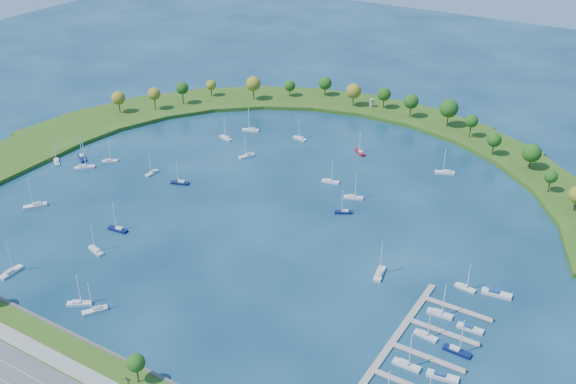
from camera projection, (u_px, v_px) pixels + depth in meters
The scene contains 36 objects.
ground at pixel (271, 202), 279.14m from camera, with size 700.00×700.00×0.00m, color #07273E.
south_shoreline at pixel (32, 384), 186.63m from camera, with size 420.00×43.10×11.60m.
breakwater at pixel (246, 136), 336.43m from camera, with size 286.74×247.64×2.00m.
breakwater_trees at pixel (356, 107), 345.57m from camera, with size 236.48×87.97×14.76m.
harbor_tower at pixel (372, 103), 367.82m from camera, with size 2.60×2.60×4.41m.
dock_system at pixel (405, 366), 194.10m from camera, with size 24.28×82.00×1.60m.
moored_boat_0 at pixel (353, 197), 281.49m from camera, with size 8.40×5.20×11.97m.
moored_boat_1 at pixel (79, 303), 218.88m from camera, with size 7.78×6.45×11.71m.
moored_boat_2 at pixel (57, 161), 311.34m from camera, with size 7.57×6.19×11.35m.
moored_boat_3 at pixel (251, 130), 343.91m from camera, with size 8.92×5.31×12.67m.
moored_boat_4 at pixel (226, 137), 335.28m from camera, with size 7.97×4.32×11.28m.
moored_boat_5 at pixel (95, 310), 215.71m from camera, with size 6.19×8.03×11.85m.
moored_boat_6 at pixel (110, 160), 312.35m from camera, with size 6.69×6.27×10.54m.
moored_boat_7 at pixel (344, 211), 270.95m from camera, with size 7.18×5.28×10.48m.
moored_boat_8 at pixel (11, 271), 234.16m from camera, with size 2.81×8.85×12.87m.
moored_boat_9 at pixel (82, 157), 315.18m from camera, with size 8.85×6.78×13.04m.
moored_boat_10 at pixel (445, 172), 301.70m from camera, with size 9.03×5.75×12.90m.
moored_boat_11 at pixel (152, 172), 301.53m from camera, with size 2.05×6.95×10.17m.
moored_boat_12 at pixel (84, 167), 306.16m from camera, with size 8.04×8.21×13.19m.
moored_boat_13 at pixel (35, 205), 275.16m from camera, with size 7.49×9.02×13.59m.
moored_boat_14 at pixel (300, 138), 334.89m from camera, with size 7.63×3.18×10.88m.
moored_boat_15 at pixel (360, 152), 320.43m from camera, with size 7.33×6.37×11.20m.
moored_boat_16 at pixel (180, 182), 293.14m from camera, with size 8.21×4.89×11.68m.
moored_boat_17 at pixel (96, 250), 246.14m from camera, with size 8.25×4.33×11.68m.
moored_boat_18 at pixel (330, 181), 294.14m from camera, with size 8.05×4.03×11.40m.
moored_boat_19 at pixel (118, 229), 259.16m from camera, with size 8.36×3.12×12.00m.
moored_boat_20 at pixel (380, 273), 233.28m from camera, with size 4.38×9.39×13.32m.
moored_boat_21 at pixel (247, 155), 317.03m from camera, with size 5.58×8.15×11.75m.
docked_boat_4 at pixel (406, 364), 193.80m from camera, with size 8.32×2.37×12.21m.
docked_boat_5 at pixel (442, 376), 189.87m from camera, with size 9.35×3.86×1.85m.
docked_boat_6 at pixel (426, 335), 205.12m from camera, with size 7.72×2.92×11.08m.
docked_boat_7 at pixel (457, 350), 198.95m from camera, with size 8.51×2.71×12.37m.
docked_boat_8 at pixel (440, 313), 214.23m from camera, with size 8.39×2.68×12.19m.
docked_boat_9 at pixel (470, 328), 208.15m from camera, with size 8.26×2.53×1.67m.
docked_boat_10 at pixel (465, 287), 226.38m from camera, with size 7.38×2.91×10.56m.
docked_boat_11 at pixel (496, 293), 223.54m from camera, with size 10.04×3.83×2.00m.
Camera 1 is at (133.04, -203.67, 137.12)m, focal length 41.99 mm.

